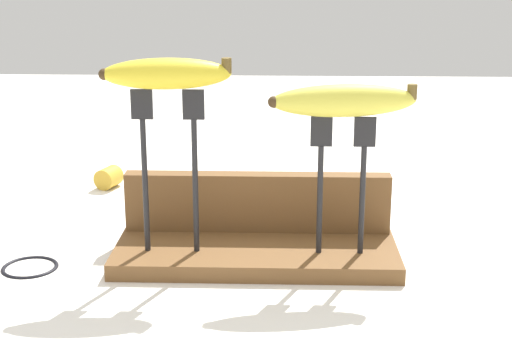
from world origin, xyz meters
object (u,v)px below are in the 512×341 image
(banana_raised_left, at_px, (167,74))
(banana_chunk_near, at_px, (109,177))
(fork_stand_right, at_px, (342,173))
(fork_stand_left, at_px, (169,157))
(banana_raised_right, at_px, (344,100))
(wire_coil, at_px, (30,266))

(banana_raised_left, distance_m, banana_chunk_near, 0.43)
(fork_stand_right, bearing_deg, banana_chunk_near, 137.85)
(fork_stand_right, height_order, banana_chunk_near, fork_stand_right)
(fork_stand_left, height_order, banana_raised_right, banana_raised_right)
(fork_stand_left, bearing_deg, banana_raised_left, -174.72)
(fork_stand_left, relative_size, fork_stand_right, 1.18)
(banana_raised_right, relative_size, banana_chunk_near, 3.67)
(banana_raised_left, xyz_separation_m, banana_chunk_near, (-0.15, 0.33, -0.23))
(fork_stand_right, xyz_separation_m, wire_coil, (-0.39, -0.01, -0.12))
(fork_stand_right, relative_size, banana_raised_right, 0.96)
(fork_stand_left, xyz_separation_m, banana_raised_left, (-0.00, -0.00, 0.10))
(banana_raised_left, xyz_separation_m, banana_raised_right, (0.21, -0.00, -0.03))
(banana_chunk_near, relative_size, wire_coil, 0.69)
(banana_raised_right, xyz_separation_m, banana_chunk_near, (-0.36, 0.33, -0.20))
(fork_stand_right, xyz_separation_m, banana_raised_left, (-0.21, -0.00, 0.12))
(wire_coil, bearing_deg, banana_raised_left, 4.15)
(banana_raised_left, relative_size, wire_coil, 2.23)
(banana_raised_left, distance_m, wire_coil, 0.30)
(banana_raised_right, bearing_deg, fork_stand_right, 7.87)
(banana_raised_right, height_order, wire_coil, banana_raised_right)
(banana_raised_left, bearing_deg, fork_stand_left, 5.28)
(fork_stand_right, relative_size, wire_coil, 2.45)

